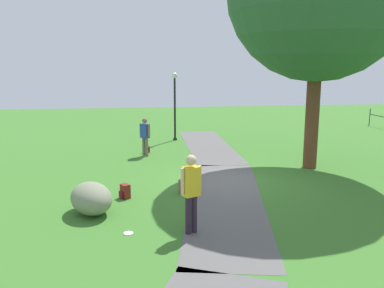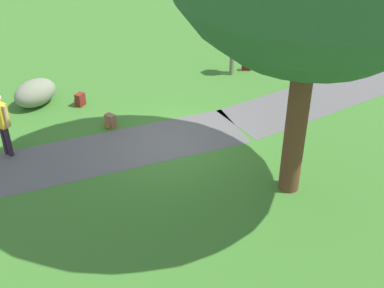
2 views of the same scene
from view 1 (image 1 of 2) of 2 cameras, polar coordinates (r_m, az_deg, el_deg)
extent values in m
plane|color=#3B7228|center=(13.17, 6.17, -5.21)|extent=(48.00, 48.00, 0.00)
cube|color=#5B5857|center=(18.91, 2.26, -0.14)|extent=(8.05, 2.19, 0.01)
cube|color=#5B5857|center=(11.23, 4.93, -8.06)|extent=(8.24, 3.58, 0.01)
cylinder|color=brown|center=(14.99, 16.84, 4.31)|extent=(0.49, 0.49, 4.07)
cylinder|color=black|center=(20.17, -2.43, 0.70)|extent=(0.20, 0.20, 0.10)
cylinder|color=black|center=(19.96, -2.47, 4.93)|extent=(0.10, 0.10, 3.09)
sphere|color=white|center=(19.85, -2.51, 9.77)|extent=(0.28, 0.28, 0.28)
ellipsoid|color=gray|center=(10.46, -14.21, -7.54)|extent=(1.69, 1.46, 0.80)
cylinder|color=#686350|center=(16.68, -6.89, -0.38)|extent=(0.13, 0.13, 0.78)
cylinder|color=#686350|center=(16.57, -6.51, -0.45)|extent=(0.13, 0.13, 0.78)
cube|color=#27489E|center=(16.50, -6.76, 1.89)|extent=(0.43, 0.42, 0.58)
cylinder|color=#905F49|center=(16.66, -7.28, 2.08)|extent=(0.08, 0.08, 0.52)
cylinder|color=#905F49|center=(16.34, -6.23, 1.93)|extent=(0.08, 0.08, 0.52)
sphere|color=#905F49|center=(16.44, -6.79, 3.36)|extent=(0.21, 0.21, 0.21)
cylinder|color=#2C1E2E|center=(8.95, -0.56, -10.14)|extent=(0.13, 0.13, 0.87)
cylinder|color=#2C1E2E|center=(9.03, 0.32, -9.94)|extent=(0.13, 0.13, 0.87)
cube|color=yellow|center=(8.74, -0.12, -5.37)|extent=(0.37, 0.43, 0.66)
cylinder|color=beige|center=(8.62, -1.36, -5.35)|extent=(0.08, 0.08, 0.58)
cylinder|color=beige|center=(8.85, 1.09, -4.92)|extent=(0.08, 0.08, 0.58)
sphere|color=beige|center=(8.62, -0.12, -2.33)|extent=(0.24, 0.24, 0.24)
cube|color=maroon|center=(17.26, -6.51, -0.89)|extent=(0.33, 0.29, 0.24)
torus|color=maroon|center=(17.23, -6.52, -0.31)|extent=(0.38, 0.38, 0.02)
cube|color=maroon|center=(11.51, -9.52, -6.66)|extent=(0.34, 0.31, 0.40)
cube|color=maroon|center=(11.48, -10.09, -7.14)|extent=(0.20, 0.15, 0.18)
cube|color=brown|center=(11.79, -1.16, -6.08)|extent=(0.28, 0.33, 0.40)
cube|color=brown|center=(11.70, -0.87, -6.62)|extent=(0.12, 0.20, 0.18)
cylinder|color=white|center=(9.22, -9.07, -12.50)|extent=(0.22, 0.22, 0.02)
cylinder|color=black|center=(27.66, 24.07, 3.56)|extent=(0.05, 0.05, 1.05)
camera|label=2|loc=(15.03, 59.58, 20.67)|focal=47.40mm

